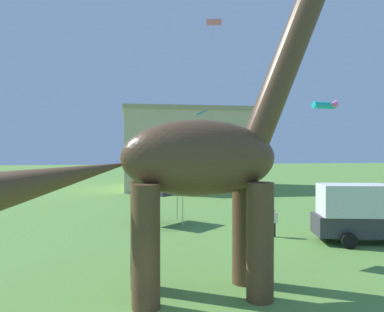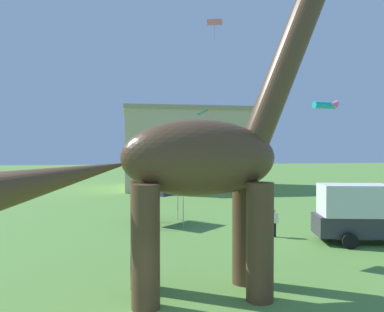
# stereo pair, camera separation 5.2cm
# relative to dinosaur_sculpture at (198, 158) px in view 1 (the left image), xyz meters

# --- Properties ---
(dinosaur_sculpture) EXTENTS (12.73, 2.70, 13.31)m
(dinosaur_sculpture) POSITION_rel_dinosaur_sculpture_xyz_m (0.00, 0.00, 0.00)
(dinosaur_sculpture) COLOR #513823
(dinosaur_sculpture) RESTS_ON ground_plane
(parked_box_truck) EXTENTS (5.92, 3.28, 3.20)m
(parked_box_truck) POSITION_rel_dinosaur_sculpture_xyz_m (10.46, 6.02, -3.17)
(parked_box_truck) COLOR #38383D
(parked_box_truck) RESTS_ON ground_plane
(person_vendor_side) EXTENTS (0.61, 0.27, 1.63)m
(person_vendor_side) POSITION_rel_dinosaur_sculpture_xyz_m (6.03, 8.25, -3.83)
(person_vendor_side) COLOR black
(person_vendor_side) RESTS_ON ground_plane
(festival_canopy_tent) EXTENTS (3.15, 3.15, 3.00)m
(festival_canopy_tent) POSITION_rel_dinosaur_sculpture_xyz_m (-0.10, 13.31, -2.27)
(festival_canopy_tent) COLOR #B2B2B7
(festival_canopy_tent) RESTS_ON ground_plane
(kite_far_left) EXTENTS (1.02, 1.26, 0.34)m
(kite_far_left) POSITION_rel_dinosaur_sculpture_xyz_m (3.11, 14.81, 2.98)
(kite_far_left) COLOR #287AE5
(kite_mid_left) EXTENTS (1.58, 1.43, 0.45)m
(kite_mid_left) POSITION_rel_dinosaur_sculpture_xyz_m (9.74, 9.06, 3.02)
(kite_mid_left) COLOR #19B2B7
(kite_apex) EXTENTS (1.12, 0.94, 1.20)m
(kite_apex) POSITION_rel_dinosaur_sculpture_xyz_m (3.19, 11.28, 8.43)
(kite_apex) COLOR pink
(kite_high_right) EXTENTS (1.96, 1.93, 2.08)m
(kite_high_right) POSITION_rel_dinosaur_sculpture_xyz_m (3.17, 4.38, 0.41)
(kite_high_right) COLOR #19B2B7
(background_building_block) EXTENTS (16.15, 12.40, 10.30)m
(background_building_block) POSITION_rel_dinosaur_sculpture_xyz_m (5.41, 38.38, 0.35)
(background_building_block) COLOR #CCB78E
(background_building_block) RESTS_ON ground_plane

